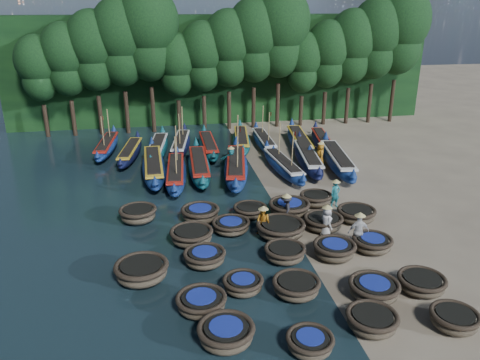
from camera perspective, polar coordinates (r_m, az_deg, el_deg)
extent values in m
plane|color=gray|center=(25.52, 5.45, -4.92)|extent=(120.00, 120.00, 0.00)
cube|color=black|center=(46.43, -2.18, 13.35)|extent=(40.00, 3.00, 10.00)
ellipsoid|color=brown|center=(16.93, -1.71, -18.45)|extent=(1.90, 1.90, 0.68)
torus|color=#342A1E|center=(16.73, -1.72, -17.60)|extent=(2.03, 2.03, 0.21)
cylinder|color=black|center=(16.70, -1.72, -17.49)|extent=(1.53, 1.53, 0.06)
cylinder|color=navy|center=(16.67, -1.72, -17.38)|extent=(1.17, 1.17, 0.04)
ellipsoid|color=brown|center=(16.82, 8.50, -19.24)|extent=(1.97, 1.97, 0.57)
torus|color=#342A1E|center=(16.65, 8.55, -18.53)|extent=(1.66, 1.66, 0.17)
cylinder|color=black|center=(16.63, 8.56, -18.44)|extent=(1.24, 1.24, 0.05)
cylinder|color=navy|center=(16.61, 8.57, -18.35)|extent=(0.96, 0.96, 0.03)
ellipsoid|color=brown|center=(18.12, 15.75, -16.39)|extent=(2.13, 2.13, 0.64)
torus|color=#342A1E|center=(17.95, 15.85, -15.62)|extent=(1.91, 1.91, 0.19)
cylinder|color=black|center=(17.92, 15.86, -15.52)|extent=(1.44, 1.44, 0.06)
ellipsoid|color=brown|center=(19.22, 24.62, -15.36)|extent=(2.04, 2.04, 0.61)
torus|color=#342A1E|center=(19.06, 24.75, -14.65)|extent=(1.78, 1.78, 0.19)
cylinder|color=black|center=(19.04, 24.77, -14.56)|extent=(1.34, 1.34, 0.06)
ellipsoid|color=brown|center=(18.45, -4.72, -14.86)|extent=(2.37, 2.37, 0.61)
torus|color=#342A1E|center=(18.29, -4.75, -14.13)|extent=(1.97, 1.97, 0.19)
cylinder|color=black|center=(18.27, -4.76, -14.04)|extent=(1.50, 1.50, 0.06)
cylinder|color=navy|center=(18.25, -4.76, -13.94)|extent=(1.15, 1.15, 0.04)
ellipsoid|color=brown|center=(19.43, 0.37, -12.78)|extent=(1.81, 1.81, 0.59)
torus|color=#342A1E|center=(19.28, 0.38, -12.09)|extent=(1.69, 1.69, 0.18)
cylinder|color=black|center=(19.26, 0.38, -12.00)|extent=(1.26, 1.26, 0.05)
cylinder|color=navy|center=(19.24, 0.38, -11.91)|extent=(0.97, 0.97, 0.04)
ellipsoid|color=brown|center=(19.37, 6.87, -12.98)|extent=(1.85, 1.85, 0.64)
torus|color=#342A1E|center=(19.20, 6.90, -12.22)|extent=(1.96, 1.96, 0.20)
cylinder|color=black|center=(19.18, 6.91, -12.13)|extent=(1.48, 1.48, 0.06)
ellipsoid|color=brown|center=(19.82, 15.99, -12.86)|extent=(2.08, 2.08, 0.64)
torus|color=#342A1E|center=(19.66, 16.08, -12.12)|extent=(2.05, 2.05, 0.20)
cylinder|color=black|center=(19.64, 16.09, -12.03)|extent=(1.56, 1.56, 0.06)
cylinder|color=navy|center=(19.62, 16.10, -11.93)|extent=(1.20, 1.20, 0.04)
ellipsoid|color=brown|center=(20.82, 21.23, -11.82)|extent=(2.00, 2.00, 0.62)
torus|color=#342A1E|center=(20.67, 21.33, -11.14)|extent=(1.97, 1.97, 0.19)
cylinder|color=black|center=(20.65, 21.35, -11.05)|extent=(1.49, 1.49, 0.06)
ellipsoid|color=brown|center=(20.52, -11.88, -11.02)|extent=(2.57, 2.57, 0.75)
torus|color=#342A1E|center=(20.34, -11.95, -10.17)|extent=(2.31, 2.31, 0.23)
cylinder|color=black|center=(20.32, -11.96, -10.06)|extent=(1.75, 1.75, 0.07)
ellipsoid|color=brown|center=(21.28, -4.32, -9.54)|extent=(2.32, 2.32, 0.62)
torus|color=#342A1E|center=(21.14, -4.34, -8.86)|extent=(1.93, 1.93, 0.19)
cylinder|color=black|center=(21.12, -4.34, -8.77)|extent=(1.46, 1.46, 0.06)
cylinder|color=navy|center=(21.10, -4.35, -8.69)|extent=(1.12, 1.12, 0.04)
ellipsoid|color=brown|center=(21.63, 5.49, -9.02)|extent=(2.09, 2.09, 0.64)
torus|color=#342A1E|center=(21.48, 5.52, -8.32)|extent=(1.92, 1.92, 0.19)
cylinder|color=black|center=(21.47, 5.52, -8.23)|extent=(1.45, 1.45, 0.06)
ellipsoid|color=brown|center=(22.14, 11.42, -8.53)|extent=(2.10, 2.10, 0.69)
torus|color=#342A1E|center=(21.98, 11.48, -7.79)|extent=(2.01, 2.01, 0.21)
cylinder|color=black|center=(21.96, 11.48, -7.69)|extent=(1.51, 1.51, 0.06)
cylinder|color=navy|center=(21.94, 11.49, -7.60)|extent=(1.16, 1.16, 0.04)
ellipsoid|color=brown|center=(23.17, 15.80, -7.63)|extent=(1.97, 1.97, 0.64)
torus|color=#342A1E|center=(23.03, 15.88, -6.97)|extent=(1.91, 1.91, 0.19)
cylinder|color=black|center=(23.01, 15.89, -6.89)|extent=(1.44, 1.44, 0.06)
cylinder|color=navy|center=(23.00, 15.90, -6.80)|extent=(1.11, 1.11, 0.04)
ellipsoid|color=brown|center=(23.05, -5.91, -6.96)|extent=(2.18, 2.18, 0.69)
torus|color=#342A1E|center=(22.90, -5.94, -6.25)|extent=(2.13, 2.13, 0.21)
cylinder|color=black|center=(22.88, -5.94, -6.15)|extent=(1.61, 1.61, 0.06)
ellipsoid|color=brown|center=(24.03, -1.10, -5.76)|extent=(1.86, 1.86, 0.58)
torus|color=#342A1E|center=(23.91, -1.10, -5.18)|extent=(1.96, 1.96, 0.18)
cylinder|color=black|center=(23.90, -1.10, -5.10)|extent=(1.50, 1.50, 0.05)
cylinder|color=navy|center=(23.88, -1.10, -5.03)|extent=(1.15, 1.15, 0.04)
ellipsoid|color=brown|center=(23.63, 4.97, -6.14)|extent=(2.93, 2.93, 0.73)
torus|color=#342A1E|center=(23.48, 4.99, -5.39)|extent=(2.49, 2.49, 0.22)
cylinder|color=black|center=(23.46, 5.00, -5.30)|extent=(1.91, 1.91, 0.07)
ellipsoid|color=brown|center=(24.69, 10.11, -5.25)|extent=(2.10, 2.10, 0.66)
torus|color=#342A1E|center=(24.56, 10.15, -4.60)|extent=(2.05, 2.05, 0.20)
cylinder|color=black|center=(24.54, 10.16, -4.51)|extent=(1.55, 1.55, 0.06)
ellipsoid|color=brown|center=(25.95, 13.98, -4.22)|extent=(2.09, 2.09, 0.66)
torus|color=#342A1E|center=(25.82, 14.04, -3.60)|extent=(2.09, 2.09, 0.20)
cylinder|color=black|center=(25.81, 14.04, -3.52)|extent=(1.59, 1.59, 0.06)
ellipsoid|color=brown|center=(25.69, -12.30, -4.26)|extent=(2.15, 2.15, 0.73)
torus|color=#342A1E|center=(25.55, -12.36, -3.57)|extent=(2.02, 2.02, 0.22)
cylinder|color=black|center=(25.53, -12.37, -3.48)|extent=(1.51, 1.51, 0.07)
ellipsoid|color=brown|center=(25.25, -4.85, -4.29)|extent=(2.28, 2.28, 0.72)
torus|color=#342A1E|center=(25.11, -4.88, -3.60)|extent=(2.09, 2.09, 0.22)
cylinder|color=black|center=(25.09, -4.88, -3.51)|extent=(1.57, 1.57, 0.07)
cylinder|color=navy|center=(25.07, -4.88, -3.42)|extent=(1.21, 1.21, 0.04)
ellipsoid|color=brown|center=(25.68, 1.23, -3.91)|extent=(2.25, 2.25, 0.60)
torus|color=#342A1E|center=(25.56, 1.24, -3.33)|extent=(1.86, 1.86, 0.18)
cylinder|color=black|center=(25.55, 1.24, -3.25)|extent=(1.41, 1.41, 0.05)
ellipsoid|color=brown|center=(25.89, 6.03, -3.63)|extent=(2.51, 2.51, 0.76)
torus|color=#342A1E|center=(25.74, 6.06, -2.91)|extent=(2.31, 2.31, 0.23)
cylinder|color=black|center=(25.72, 6.07, -2.81)|extent=(1.74, 1.74, 0.07)
cylinder|color=navy|center=(25.70, 6.07, -2.72)|extent=(1.34, 1.34, 0.05)
ellipsoid|color=brown|center=(27.45, 9.21, -2.44)|extent=(1.89, 1.89, 0.66)
torus|color=#342A1E|center=(27.33, 9.25, -1.84)|extent=(1.88, 1.88, 0.20)
cylinder|color=black|center=(27.31, 9.25, -1.77)|extent=(1.41, 1.41, 0.06)
ellipsoid|color=navy|center=(32.40, -10.49, 1.55)|extent=(1.74, 8.65, 1.08)
cone|color=navy|center=(36.20, -10.74, 4.75)|extent=(0.47, 0.47, 0.65)
cone|color=navy|center=(28.22, -10.34, 0.03)|extent=(0.47, 0.47, 0.54)
cube|color=gold|center=(32.25, -10.54, 2.31)|extent=(1.28, 6.70, 0.13)
cube|color=black|center=(32.23, -10.55, 2.46)|extent=(0.97, 5.83, 0.11)
ellipsoid|color=navy|center=(31.09, -7.84, 0.79)|extent=(1.93, 7.94, 0.98)
cone|color=navy|center=(34.53, -7.79, 3.95)|extent=(0.43, 0.43, 0.59)
cone|color=navy|center=(27.30, -8.04, -0.79)|extent=(0.43, 0.43, 0.49)
cube|color=#A81F14|center=(30.95, -7.88, 1.51)|extent=(1.43, 6.15, 0.12)
cube|color=black|center=(30.93, -7.89, 1.64)|extent=(1.11, 5.35, 0.10)
cylinder|color=#997F4C|center=(31.72, -7.77, 4.19)|extent=(0.07, 0.23, 2.75)
cylinder|color=#997F4C|center=(29.18, -7.85, 2.71)|extent=(0.07, 0.23, 2.75)
plane|color=red|center=(28.83, -7.67, 4.98)|extent=(0.00, 0.34, 0.34)
ellipsoid|color=#0F4957|center=(32.17, -5.00, 1.65)|extent=(1.80, 8.30, 1.03)
cone|color=#0F4957|center=(35.80, -5.40, 4.76)|extent=(0.45, 0.45, 0.62)
cone|color=#0F4957|center=(28.18, -4.57, 0.17)|extent=(0.45, 0.45, 0.52)
cube|color=#A81F14|center=(32.03, -5.02, 2.38)|extent=(1.32, 6.43, 0.12)
cube|color=black|center=(32.01, -5.03, 2.52)|extent=(1.01, 5.60, 0.10)
ellipsoid|color=navy|center=(31.72, -0.50, 1.52)|extent=(3.11, 9.06, 1.11)
cone|color=navy|center=(35.64, -0.47, 4.94)|extent=(0.49, 0.49, 0.67)
cone|color=navy|center=(27.40, -0.54, -0.17)|extent=(0.49, 0.49, 0.56)
cube|color=#A81F14|center=(31.56, -0.50, 2.33)|extent=(2.34, 7.01, 0.13)
cube|color=black|center=(31.54, -0.50, 2.48)|extent=(1.89, 6.08, 0.11)
cylinder|color=#997F4C|center=(32.46, -0.30, 5.28)|extent=(0.08, 0.27, 3.12)
cylinder|color=#997F4C|center=(29.57, -0.30, 3.71)|extent=(0.08, 0.27, 3.12)
plane|color=red|center=(29.20, 0.02, 6.27)|extent=(0.00, 0.39, 0.39)
ellipsoid|color=navy|center=(32.38, 5.26, 1.68)|extent=(1.96, 7.62, 0.94)
cone|color=navy|center=(35.50, 3.29, 4.51)|extent=(0.41, 0.41, 0.57)
cone|color=navy|center=(28.97, 7.74, 0.42)|extent=(0.41, 0.41, 0.47)
cube|color=silver|center=(32.25, 5.28, 2.35)|extent=(1.45, 5.90, 0.11)
cube|color=black|center=(32.22, 5.28, 2.47)|extent=(1.14, 5.13, 0.09)
cylinder|color=#997F4C|center=(32.97, 4.84, 4.80)|extent=(0.07, 0.22, 2.64)
cylinder|color=#997F4C|center=(30.68, 6.40, 3.52)|extent=(0.07, 0.22, 2.64)
plane|color=red|center=(30.41, 6.74, 5.60)|extent=(0.00, 0.33, 0.33)
ellipsoid|color=#10173B|center=(33.94, 8.27, 2.56)|extent=(2.65, 8.50, 1.05)
cone|color=#10173B|center=(37.60, 7.24, 5.50)|extent=(0.46, 0.46, 0.63)
cone|color=#10173B|center=(29.95, 9.67, 1.24)|extent=(0.46, 0.46, 0.52)
cube|color=silver|center=(33.81, 8.30, 3.26)|extent=(1.99, 6.58, 0.13)
cube|color=black|center=(33.78, 8.31, 3.40)|extent=(1.59, 5.71, 0.10)
ellipsoid|color=navy|center=(33.84, 11.79, 2.31)|extent=(2.86, 8.92, 1.10)
cone|color=navy|center=(37.63, 10.43, 5.42)|extent=(0.48, 0.48, 0.66)
cone|color=navy|center=(29.71, 13.68, 0.88)|extent=(0.48, 0.48, 0.55)
cube|color=silver|center=(33.70, 11.84, 3.06)|extent=(2.15, 6.90, 0.13)
cube|color=black|center=(33.67, 11.85, 3.20)|extent=(1.72, 5.99, 0.11)
ellipsoid|color=navy|center=(38.17, -15.93, 3.93)|extent=(1.97, 7.45, 0.92)
cone|color=navy|center=(41.42, -15.16, 6.16)|extent=(0.40, 0.40, 0.55)
cone|color=navy|center=(34.65, -17.03, 3.07)|extent=(0.40, 0.40, 0.46)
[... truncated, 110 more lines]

